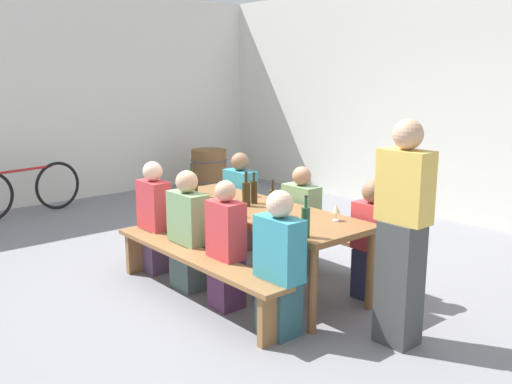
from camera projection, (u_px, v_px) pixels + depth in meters
The scene contains 25 objects.
ground_plane at pixel (256, 283), 5.48m from camera, with size 24.00×24.00×0.00m, color slate.
back_wall at pixel (466, 102), 7.42m from camera, with size 14.00×0.20×3.20m, color silver.
side_wall at pixel (57, 97), 8.64m from camera, with size 0.20×7.62×3.20m, color silver.
tasting_table at pixel (256, 215), 5.33m from camera, with size 2.34×0.82×0.75m.
bench_near at pixel (194, 263), 4.95m from camera, with size 2.24×0.30×0.45m.
bench_far at pixel (308, 234), 5.85m from camera, with size 2.24×0.30×0.45m.
wine_bottle_0 at pixel (273, 202), 5.04m from camera, with size 0.07×0.07×0.31m.
wine_bottle_1 at pixel (192, 182), 5.93m from camera, with size 0.07×0.07×0.31m.
wine_bottle_2 at pixel (306, 221), 4.36m from camera, with size 0.07×0.07×0.33m.
wine_bottle_3 at pixel (194, 185), 5.77m from camera, with size 0.07×0.07×0.31m.
wine_bottle_4 at pixel (246, 193), 5.35m from camera, with size 0.08×0.08×0.33m.
wine_bottle_5 at pixel (254, 191), 5.46m from camera, with size 0.07×0.07×0.30m.
wine_glass_0 at pixel (252, 185), 5.76m from camera, with size 0.08×0.08×0.16m.
wine_glass_1 at pixel (238, 203), 4.96m from camera, with size 0.07×0.07×0.18m.
wine_glass_2 at pixel (336, 209), 4.84m from camera, with size 0.07×0.07×0.14m.
seated_guest_near_0 at pixel (154, 220), 5.69m from camera, with size 0.36×0.24×1.13m.
seated_guest_near_1 at pixel (188, 234), 5.24m from camera, with size 0.42×0.24×1.13m.
seated_guest_near_2 at pixel (226, 248), 4.81m from camera, with size 0.32×0.24×1.12m.
seated_guest_near_3 at pixel (279, 267), 4.31m from camera, with size 0.39×0.24×1.15m.
seated_guest_far_0 at pixel (240, 204), 6.41m from camera, with size 0.38×0.24×1.12m.
seated_guest_far_1 at pixel (301, 223), 5.69m from camera, with size 0.38×0.24×1.08m.
seated_guest_far_2 at pixel (371, 242), 5.03m from camera, with size 0.33×0.24×1.08m.
standing_host at pixel (402, 237), 4.11m from camera, with size 0.38×0.24×1.69m.
wine_barrel at pixel (209, 170), 9.56m from camera, with size 0.62×0.62×0.70m.
parked_bicycle_0 at pixel (24, 190), 7.92m from camera, with size 0.34×1.71×0.90m.
Camera 1 is at (3.94, -3.34, 2.02)m, focal length 39.78 mm.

